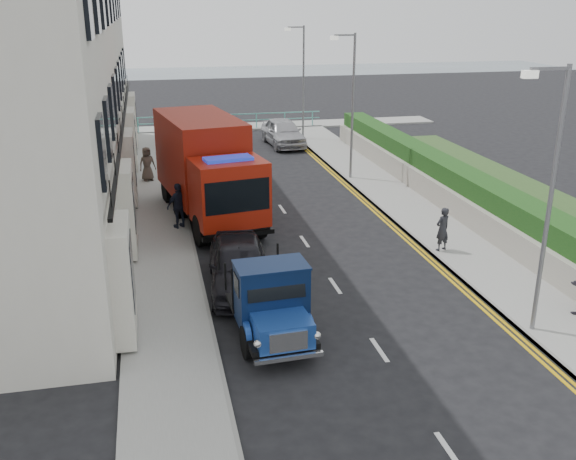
# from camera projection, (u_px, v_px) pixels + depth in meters

# --- Properties ---
(ground) EXTENTS (120.00, 120.00, 0.00)m
(ground) POSITION_uv_depth(u_px,v_px,m) (355.00, 315.00, 18.13)
(ground) COLOR black
(ground) RESTS_ON ground
(pavement_west) EXTENTS (2.40, 38.00, 0.12)m
(pavement_west) POSITION_uv_depth(u_px,v_px,m) (159.00, 224.00, 25.34)
(pavement_west) COLOR gray
(pavement_west) RESTS_ON ground
(pavement_east) EXTENTS (2.60, 38.00, 0.12)m
(pavement_east) POSITION_uv_depth(u_px,v_px,m) (408.00, 207.00, 27.46)
(pavement_east) COLOR gray
(pavement_east) RESTS_ON ground
(promenade) EXTENTS (30.00, 2.50, 0.12)m
(promenade) POSITION_uv_depth(u_px,v_px,m) (226.00, 127.00, 44.79)
(promenade) COLOR gray
(promenade) RESTS_ON ground
(sea_plane) EXTENTS (120.00, 120.00, 0.00)m
(sea_plane) POSITION_uv_depth(u_px,v_px,m) (193.00, 79.00, 73.33)
(sea_plane) COLOR #4E5F6B
(sea_plane) RESTS_ON ground
(terrace_west) EXTENTS (6.31, 30.20, 14.25)m
(terrace_west) POSITION_uv_depth(u_px,v_px,m) (36.00, 33.00, 25.77)
(terrace_west) COLOR silver
(terrace_west) RESTS_ON ground
(garden_east) EXTENTS (1.45, 28.00, 1.75)m
(garden_east) POSITION_uv_depth(u_px,v_px,m) (451.00, 185.00, 27.56)
(garden_east) COLOR #B2AD9E
(garden_east) RESTS_ON ground
(seafront_railing) EXTENTS (13.00, 0.08, 1.11)m
(seafront_railing) POSITION_uv_depth(u_px,v_px,m) (228.00, 122.00, 43.88)
(seafront_railing) COLOR #59B2A5
(seafront_railing) RESTS_ON ground
(lamp_near) EXTENTS (1.23, 0.18, 7.00)m
(lamp_near) POSITION_uv_depth(u_px,v_px,m) (548.00, 189.00, 15.79)
(lamp_near) COLOR slate
(lamp_near) RESTS_ON ground
(lamp_mid) EXTENTS (1.23, 0.18, 7.00)m
(lamp_mid) POSITION_uv_depth(u_px,v_px,m) (351.00, 99.00, 30.51)
(lamp_mid) COLOR slate
(lamp_mid) RESTS_ON ground
(lamp_far) EXTENTS (1.23, 0.18, 7.00)m
(lamp_far) POSITION_uv_depth(u_px,v_px,m) (302.00, 76.00, 39.71)
(lamp_far) COLOR slate
(lamp_far) RESTS_ON ground
(bedford_lorry) EXTENTS (2.04, 4.63, 2.14)m
(bedford_lorry) POSITION_uv_depth(u_px,v_px,m) (270.00, 305.00, 16.50)
(bedford_lorry) COLOR black
(bedford_lorry) RESTS_ON ground
(red_lorry) EXTENTS (3.85, 7.99, 4.02)m
(red_lorry) POSITION_uv_depth(u_px,v_px,m) (206.00, 166.00, 25.62)
(red_lorry) COLOR black
(red_lorry) RESTS_ON ground
(parked_car_front) EXTENTS (2.23, 4.72, 1.56)m
(parked_car_front) POSITION_uv_depth(u_px,v_px,m) (239.00, 265.00, 19.57)
(parked_car_front) COLOR black
(parked_car_front) RESTS_ON ground
(parked_car_mid) EXTENTS (1.60, 4.50, 1.48)m
(parked_car_mid) POSITION_uv_depth(u_px,v_px,m) (216.00, 184.00, 28.28)
(parked_car_mid) COLOR #66B1DA
(parked_car_mid) RESTS_ON ground
(parked_car_rear) EXTENTS (1.98, 4.61, 1.32)m
(parked_car_rear) POSITION_uv_depth(u_px,v_px,m) (216.00, 185.00, 28.42)
(parked_car_rear) COLOR silver
(parked_car_rear) RESTS_ON ground
(seafront_car_left) EXTENTS (2.62, 5.20, 1.41)m
(seafront_car_left) POSITION_uv_depth(u_px,v_px,m) (193.00, 132.00, 39.97)
(seafront_car_left) COLOR black
(seafront_car_left) RESTS_ON ground
(seafront_car_right) EXTENTS (2.23, 4.93, 1.64)m
(seafront_car_right) POSITION_uv_depth(u_px,v_px,m) (283.00, 132.00, 39.18)
(seafront_car_right) COLOR #ADACB1
(seafront_car_right) RESTS_ON ground
(pedestrian_east_near) EXTENTS (0.66, 0.55, 1.56)m
(pedestrian_east_near) POSITION_uv_depth(u_px,v_px,m) (442.00, 229.00, 22.25)
(pedestrian_east_near) COLOR #222328
(pedestrian_east_near) RESTS_ON pavement_east
(pedestrian_west_near) EXTENTS (1.11, 0.84, 1.75)m
(pedestrian_west_near) POSITION_uv_depth(u_px,v_px,m) (179.00, 206.00, 24.49)
(pedestrian_west_near) COLOR black
(pedestrian_west_near) RESTS_ON pavement_west
(pedestrian_west_far) EXTENTS (0.93, 0.75, 1.65)m
(pedestrian_west_far) POSITION_uv_depth(u_px,v_px,m) (147.00, 164.00, 31.02)
(pedestrian_west_far) COLOR #483C34
(pedestrian_west_far) RESTS_ON pavement_west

